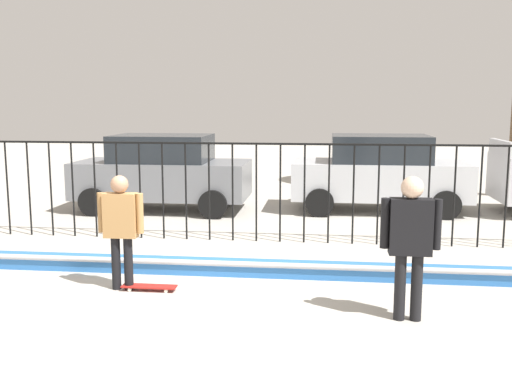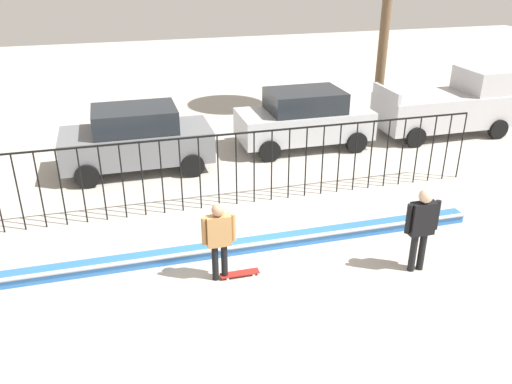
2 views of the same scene
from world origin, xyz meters
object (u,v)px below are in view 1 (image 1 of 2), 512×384
object	(u,v)px
camera_operator	(410,235)
parked_car_gray	(163,172)
skateboarder	(121,222)
parked_car_silver	(379,172)
skateboard	(149,287)

from	to	relation	value
camera_operator	parked_car_gray	bearing A→B (deg)	1.02
skateboarder	parked_car_silver	xyz separation A→B (m)	(4.26, 6.79, -0.03)
skateboarder	camera_operator	xyz separation A→B (m)	(3.96, -0.76, 0.09)
camera_operator	parked_car_silver	size ratio (longest dim) A/B	0.42
skateboard	parked_car_silver	size ratio (longest dim) A/B	0.19
skateboarder	camera_operator	size ratio (longest dim) A/B	0.92
skateboarder	parked_car_gray	distance (m)	6.36
skateboarder	skateboard	world-z (taller)	skateboarder
skateboarder	parked_car_silver	distance (m)	8.02
skateboarder	parked_car_gray	size ratio (longest dim) A/B	0.39
skateboard	camera_operator	xyz separation A→B (m)	(3.56, -0.74, 1.03)
skateboarder	camera_operator	distance (m)	4.03
skateboard	parked_car_gray	xyz separation A→B (m)	(-1.54, 6.27, 0.91)
parked_car_gray	parked_car_silver	bearing A→B (deg)	3.17
skateboard	parked_car_gray	bearing A→B (deg)	121.00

